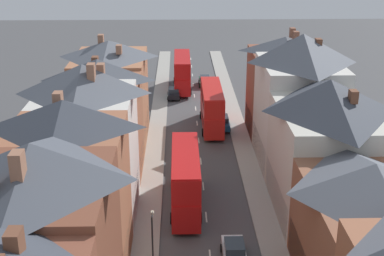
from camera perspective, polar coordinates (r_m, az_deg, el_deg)
name	(u,v)px	position (r m, az deg, el deg)	size (l,w,h in m)	color
pavement_left	(155,154)	(60.39, -3.98, -2.75)	(2.20, 104.00, 0.14)	#A8A399
pavement_right	(245,153)	(60.78, 5.68, -2.65)	(2.20, 104.00, 0.14)	#A8A399
centre_line_dashes	(201,161)	(58.57, 0.94, -3.54)	(0.14, 97.80, 0.01)	silver
terrace_row_left	(69,191)	(39.29, -12.95, -6.58)	(8.00, 60.94, 13.92)	silver
terrace_row_right	(346,181)	(41.89, 16.13, -5.45)	(8.00, 59.11, 14.03)	beige
double_decker_bus_lead	(212,107)	(67.27, 2.13, 2.30)	(2.74, 10.80, 5.30)	red
double_decker_bus_mid_street	(185,179)	(48.29, -0.71, -5.41)	(2.74, 10.80, 5.30)	red
double_decker_bus_far_approaching	(182,72)	(83.61, -1.06, 6.02)	(2.74, 10.80, 5.30)	red
car_near_silver	(222,122)	(67.70, 3.23, 0.64)	(1.90, 4.44, 1.70)	#236093
car_parked_left_a	(234,251)	(42.04, 4.51, -12.96)	(1.90, 3.81, 1.65)	silver
car_parked_right_a	(205,81)	(86.08, 1.35, 5.07)	(1.90, 3.95, 1.64)	#144728
car_mid_black	(174,93)	(79.70, -1.95, 3.77)	(1.90, 4.01, 1.62)	black
street_lamp	(153,244)	(38.38, -4.22, -12.26)	(0.20, 1.12, 5.50)	black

